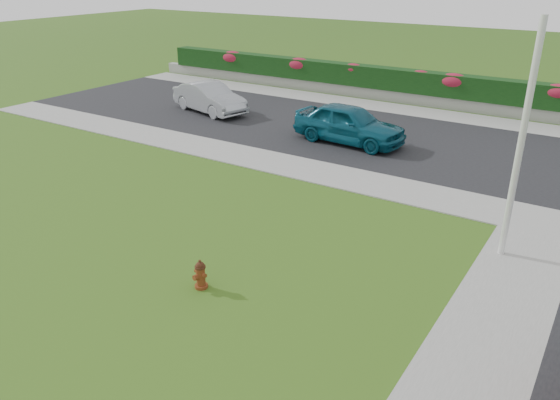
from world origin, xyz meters
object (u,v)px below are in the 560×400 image
Objects in this scene: utility_pole at (521,145)px; sedan_silver at (210,98)px; fire_hydrant at (200,275)px; sedan_teal at (349,124)px.

sedan_silver is at bearing 155.21° from utility_pole.
fire_hydrant is 11.66m from sedan_teal.
sedan_teal is 9.83m from utility_pole.
sedan_silver is (-9.86, 12.26, 0.41)m from fire_hydrant.
fire_hydrant is 0.16× the size of sedan_silver.
sedan_teal is 7.90m from sedan_silver.
sedan_silver is (-7.86, 0.78, -0.07)m from sedan_teal.
utility_pole is (7.32, -6.23, 2.05)m from sedan_teal.
sedan_silver is 0.75× the size of utility_pole.
utility_pole is at bearing -100.06° from sedan_silver.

